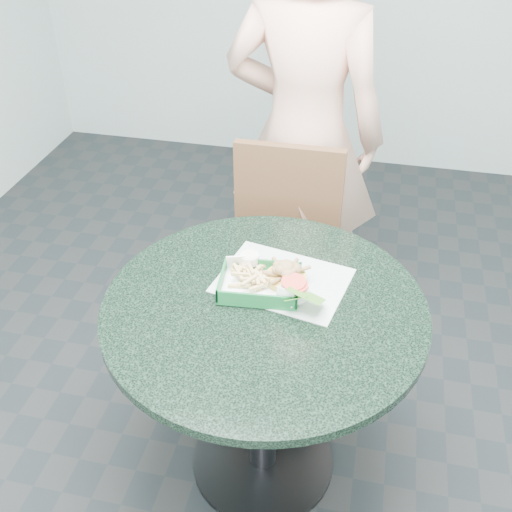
% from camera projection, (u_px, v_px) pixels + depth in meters
% --- Properties ---
extents(floor, '(4.00, 5.00, 0.02)m').
position_uv_depth(floor, '(263.00, 461.00, 2.22)').
color(floor, '#303335').
rests_on(floor, ground).
extents(cafe_table, '(0.96, 0.96, 0.75)m').
position_uv_depth(cafe_table, '(264.00, 350.00, 1.87)').
color(cafe_table, '#26272A').
rests_on(cafe_table, floor).
extents(dining_chair, '(0.43, 0.43, 0.93)m').
position_uv_depth(dining_chair, '(282.00, 248.00, 2.39)').
color(dining_chair, '#482B13').
rests_on(dining_chair, floor).
extents(diner_person, '(0.81, 0.57, 2.11)m').
position_uv_depth(diner_person, '(306.00, 97.00, 2.30)').
color(diner_person, '#E1A68D').
rests_on(diner_person, floor).
extents(placemat, '(0.43, 0.36, 0.00)m').
position_uv_depth(placemat, '(283.00, 285.00, 1.86)').
color(placemat, silver).
rests_on(placemat, cafe_table).
extents(food_basket, '(0.24, 0.17, 0.05)m').
position_uv_depth(food_basket, '(260.00, 291.00, 1.81)').
color(food_basket, '#125D2A').
rests_on(food_basket, placemat).
extents(crab_sandwich, '(0.13, 0.13, 0.07)m').
position_uv_depth(crab_sandwich, '(286.00, 278.00, 1.81)').
color(crab_sandwich, gold).
rests_on(crab_sandwich, food_basket).
extents(fries_pile, '(0.13, 0.14, 0.05)m').
position_uv_depth(fries_pile, '(252.00, 277.00, 1.83)').
color(fries_pile, tan).
rests_on(fries_pile, food_basket).
extents(sauce_ramekin, '(0.06, 0.06, 0.03)m').
position_uv_depth(sauce_ramekin, '(252.00, 263.00, 1.87)').
color(sauce_ramekin, white).
rests_on(sauce_ramekin, food_basket).
extents(garnish_cup, '(0.13, 0.13, 0.05)m').
position_uv_depth(garnish_cup, '(295.00, 297.00, 1.75)').
color(garnish_cup, beige).
rests_on(garnish_cup, food_basket).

